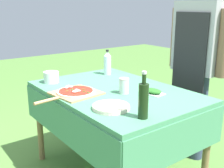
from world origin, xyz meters
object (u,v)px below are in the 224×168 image
(oil_bottle, at_px, (143,100))
(sauce_jar, at_px, (124,87))
(pizza_on_peel, at_px, (75,92))
(plate_stack, at_px, (111,107))
(prep_table, at_px, (115,101))
(person_cook, at_px, (197,55))
(water_bottle, at_px, (107,63))
(herb_container, at_px, (153,91))
(mixing_tub, at_px, (51,77))

(oil_bottle, xyz_separation_m, sauce_jar, (-0.45, 0.22, -0.06))
(pizza_on_peel, bearing_deg, plate_stack, -2.52)
(prep_table, distance_m, person_cook, 0.87)
(pizza_on_peel, relative_size, oil_bottle, 1.85)
(water_bottle, distance_m, plate_stack, 0.95)
(herb_container, distance_m, plate_stack, 0.45)
(herb_container, xyz_separation_m, mixing_tub, (-0.76, -0.48, 0.03))
(herb_container, bearing_deg, person_cook, 97.81)
(mixing_tub, bearing_deg, herb_container, 32.23)
(oil_bottle, xyz_separation_m, mixing_tub, (-1.07, -0.09, -0.07))
(sauce_jar, bearing_deg, prep_table, 179.04)
(prep_table, distance_m, herb_container, 0.33)
(oil_bottle, bearing_deg, person_cook, 111.22)
(prep_table, xyz_separation_m, person_cook, (0.17, 0.80, 0.31))
(pizza_on_peel, bearing_deg, water_bottle, 115.35)
(water_bottle, bearing_deg, herb_container, -7.01)
(herb_container, relative_size, mixing_tub, 1.42)
(prep_table, distance_m, oil_bottle, 0.64)
(oil_bottle, bearing_deg, herb_container, 128.42)
(sauce_jar, bearing_deg, person_cook, 86.24)
(mixing_tub, bearing_deg, plate_stack, 2.14)
(prep_table, xyz_separation_m, oil_bottle, (0.56, -0.22, 0.21))
(oil_bottle, bearing_deg, pizza_on_peel, -171.85)
(person_cook, relative_size, oil_bottle, 5.78)
(pizza_on_peel, distance_m, sauce_jar, 0.38)
(mixing_tub, relative_size, plate_stack, 0.53)
(prep_table, height_order, pizza_on_peel, pizza_on_peel)
(person_cook, distance_m, oil_bottle, 1.09)
(oil_bottle, bearing_deg, plate_stack, -165.73)
(water_bottle, distance_m, sauce_jar, 0.63)
(water_bottle, bearing_deg, person_cook, 40.86)
(pizza_on_peel, xyz_separation_m, oil_bottle, (0.66, 0.09, 0.10))
(oil_bottle, height_order, mixing_tub, oil_bottle)
(plate_stack, bearing_deg, pizza_on_peel, -175.45)
(oil_bottle, relative_size, water_bottle, 1.19)
(person_cook, xyz_separation_m, pizza_on_peel, (-0.26, -1.11, -0.20))
(oil_bottle, distance_m, mixing_tub, 1.08)
(oil_bottle, distance_m, sauce_jar, 0.50)
(mixing_tub, distance_m, plate_stack, 0.83)
(water_bottle, relative_size, plate_stack, 0.97)
(pizza_on_peel, bearing_deg, prep_table, 66.14)
(person_cook, xyz_separation_m, mixing_tub, (-0.68, -1.11, -0.17))
(pizza_on_peel, distance_m, plate_stack, 0.42)
(person_cook, distance_m, sauce_jar, 0.82)
(water_bottle, xyz_separation_m, sauce_jar, (0.57, -0.26, -0.06))
(mixing_tub, bearing_deg, sauce_jar, 26.25)
(pizza_on_peel, xyz_separation_m, mixing_tub, (-0.41, 0.00, 0.03))
(person_cook, bearing_deg, herb_container, 100.99)
(water_bottle, height_order, sauce_jar, water_bottle)
(pizza_on_peel, relative_size, sauce_jar, 4.44)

